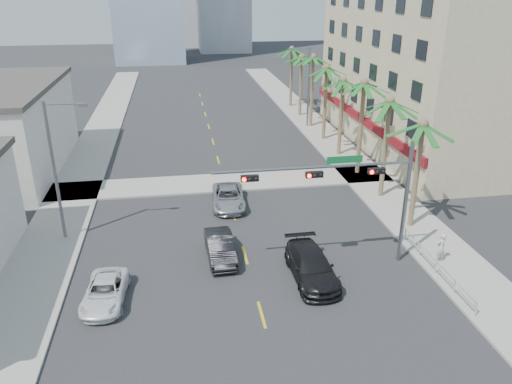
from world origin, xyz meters
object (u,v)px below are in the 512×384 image
car_lane_left (220,247)px  pedestrian (441,247)px  car_lane_center (228,197)px  car_parked_far (105,292)px  traffic_signal_mast (353,185)px  car_lane_right (311,266)px

car_lane_left → pedestrian: 12.97m
car_lane_center → car_lane_left: bearing=-96.0°
car_parked_far → pedestrian: size_ratio=2.44×
car_lane_left → pedestrian: pedestrian is taller
car_parked_far → car_lane_center: bearing=59.5°
car_lane_left → pedestrian: size_ratio=2.47×
car_lane_left → car_lane_center: (1.32, 7.54, -0.03)m
car_parked_far → car_lane_center: 13.44m
traffic_signal_mast → pedestrian: traffic_signal_mast is taller
traffic_signal_mast → car_lane_center: (-5.97, 9.49, -4.36)m
car_parked_far → car_lane_left: bearing=33.3°
car_lane_left → car_parked_far: bearing=-152.8°
car_parked_far → traffic_signal_mast: bearing=10.7°
car_lane_left → car_lane_center: car_lane_left is taller
traffic_signal_mast → car_parked_far: 14.38m
car_lane_left → car_lane_right: size_ratio=0.82×
car_lane_left → car_lane_right: (4.79, -3.05, 0.06)m
car_parked_far → car_lane_center: size_ratio=0.87×
car_lane_center → traffic_signal_mast: bearing=-53.9°
car_parked_far → pedestrian: (18.99, 0.89, 0.44)m
car_lane_right → car_lane_left: bearing=146.8°
traffic_signal_mast → car_lane_left: (-7.28, 1.94, -4.33)m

